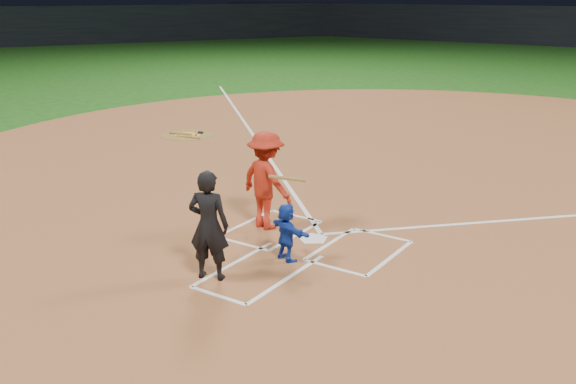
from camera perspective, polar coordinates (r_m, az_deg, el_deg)
The scene contains 14 objects.
ground at distance 12.11m, azimuth 2.24°, elevation -4.28°, with size 120.00×120.00×0.00m, color #164812.
home_plate_dirt at distance 17.26m, azimuth 12.71°, elevation 2.03°, with size 28.00×28.00×0.01m, color brown.
stadium_wall_left at distance 58.53m, azimuth -21.86°, elevation 13.53°, with size 1.20×60.00×3.20m, color black.
home_plate at distance 12.10m, azimuth 2.24°, elevation -4.19°, with size 0.60×0.60×0.02m, color silver.
on_deck_circle at distance 21.02m, azimuth -8.92°, elevation 5.04°, with size 1.70×1.70×0.01m, color brown.
on_deck_logo at distance 21.02m, azimuth -8.92°, elevation 5.06°, with size 0.80×0.80×0.00m, color gold.
on_deck_bat_a at distance 21.09m, azimuth -8.16°, elevation 5.22°, with size 0.06×0.06×0.84m, color #905B34.
on_deck_bat_b at distance 21.07m, azimuth -9.51°, elevation 5.15°, with size 0.06×0.06×0.84m, color brown.
on_deck_bat_c at distance 20.60m, azimuth -8.86°, elevation 4.89°, with size 0.06×0.06×0.84m, color olive.
bat_weight_donut at distance 21.17m, azimuth -7.79°, elevation 5.27°, with size 0.19×0.19×0.05m, color black.
catcher at distance 11.03m, azimuth -0.13°, elevation -3.57°, with size 0.95×0.30×1.03m, color #1538AE.
umpire at distance 10.29m, azimuth -7.06°, elevation -2.96°, with size 0.66×0.43×1.82m, color black.
chalk_markings at distance 16.62m, azimuth 11.82°, elevation 1.52°, with size 28.35×17.32×0.01m.
batter_at_plate at distance 12.41m, azimuth -1.95°, elevation 1.04°, with size 1.47×1.04×1.93m.
Camera 1 is at (5.83, -9.61, 4.51)m, focal length 40.00 mm.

